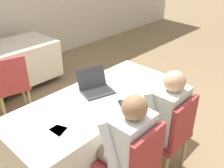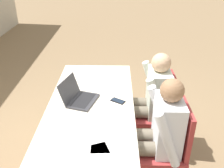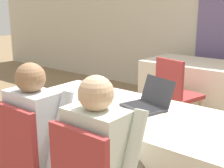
{
  "view_description": "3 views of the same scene",
  "coord_description": "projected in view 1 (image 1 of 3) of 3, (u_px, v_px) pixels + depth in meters",
  "views": [
    {
      "loc": [
        -1.52,
        -1.63,
        2.12
      ],
      "look_at": [
        0.0,
        -0.21,
        0.99
      ],
      "focal_mm": 40.0,
      "sensor_mm": 36.0,
      "label": 1
    },
    {
      "loc": [
        -2.05,
        -0.25,
        2.09
      ],
      "look_at": [
        0.0,
        -0.21,
        0.99
      ],
      "focal_mm": 40.0,
      "sensor_mm": 36.0,
      "label": 2
    },
    {
      "loc": [
        1.36,
        -1.91,
        1.57
      ],
      "look_at": [
        0.0,
        -0.21,
        0.99
      ],
      "focal_mm": 50.0,
      "sensor_mm": 36.0,
      "label": 3
    }
  ],
  "objects": [
    {
      "name": "chair_near_left",
      "position": [
        134.0,
        165.0,
        2.1
      ],
      "size": [
        0.44,
        0.44,
        0.93
      ],
      "rotation": [
        0.0,
        0.0,
        3.14
      ],
      "color": "tan",
      "rests_on": "ground_plane"
    },
    {
      "name": "laptop",
      "position": [
        96.0,
        87.0,
        2.73
      ],
      "size": [
        0.41,
        0.39,
        0.23
      ],
      "rotation": [
        0.0,
        0.0,
        -0.3
      ],
      "color": "#333338",
      "rests_on": "conference_table_near"
    },
    {
      "name": "ground_plane",
      "position": [
        99.0,
        151.0,
        2.97
      ],
      "size": [
        24.0,
        24.0,
        0.0
      ],
      "primitive_type": "plane",
      "color": "#846B4C"
    },
    {
      "name": "person_white_shirt",
      "position": [
        163.0,
        115.0,
        2.45
      ],
      "size": [
        0.5,
        0.52,
        1.19
      ],
      "rotation": [
        0.0,
        0.0,
        3.14
      ],
      "color": "#665B4C",
      "rests_on": "ground_plane"
    },
    {
      "name": "chair_far_spare",
      "position": [
        12.0,
        84.0,
        3.36
      ],
      "size": [
        0.53,
        0.53,
        0.93
      ],
      "rotation": [
        0.0,
        0.0,
        2.9
      ],
      "color": "tan",
      "rests_on": "ground_plane"
    },
    {
      "name": "chair_near_right",
      "position": [
        170.0,
        133.0,
        2.47
      ],
      "size": [
        0.44,
        0.44,
        0.93
      ],
      "rotation": [
        0.0,
        0.0,
        3.14
      ],
      "color": "tan",
      "rests_on": "ground_plane"
    },
    {
      "name": "paper_left_edge",
      "position": [
        69.0,
        131.0,
        2.15
      ],
      "size": [
        0.22,
        0.3,
        0.0
      ],
      "rotation": [
        0.0,
        0.0,
        0.04
      ],
      "color": "white",
      "rests_on": "conference_table_near"
    },
    {
      "name": "conference_table_near",
      "position": [
        98.0,
        112.0,
        2.7
      ],
      "size": [
        1.98,
        0.85,
        0.74
      ],
      "color": "beige",
      "rests_on": "ground_plane"
    },
    {
      "name": "paper_centre_table",
      "position": [
        47.0,
        130.0,
        2.15
      ],
      "size": [
        0.3,
        0.35,
        0.0
      ],
      "rotation": [
        0.0,
        0.0,
        0.35
      ],
      "color": "white",
      "rests_on": "conference_table_near"
    },
    {
      "name": "cell_phone",
      "position": [
        123.0,
        104.0,
        2.51
      ],
      "size": [
        0.14,
        0.16,
        0.01
      ],
      "rotation": [
        0.0,
        0.0,
        -0.56
      ],
      "color": "black",
      "rests_on": "conference_table_near"
    },
    {
      "name": "paper_beside_laptop",
      "position": [
        23.0,
        119.0,
        2.3
      ],
      "size": [
        0.29,
        0.35,
        0.0
      ],
      "rotation": [
        0.0,
        0.0,
        0.32
      ],
      "color": "white",
      "rests_on": "conference_table_near"
    },
    {
      "name": "person_checkered_shirt",
      "position": [
        125.0,
        145.0,
        2.09
      ],
      "size": [
        0.5,
        0.52,
        1.19
      ],
      "rotation": [
        0.0,
        0.0,
        3.14
      ],
      "color": "#665B4C",
      "rests_on": "ground_plane"
    }
  ]
}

